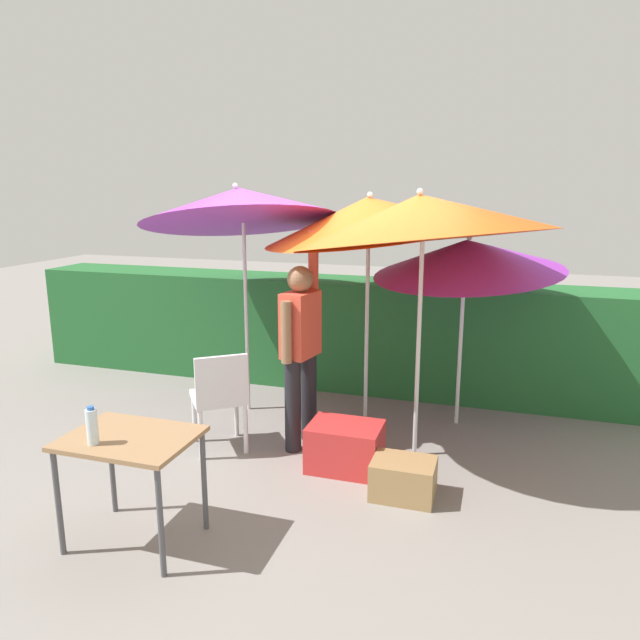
{
  "coord_description": "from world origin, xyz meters",
  "views": [
    {
      "loc": [
        1.51,
        -4.49,
        2.25
      ],
      "look_at": [
        0.0,
        0.3,
        1.1
      ],
      "focal_mm": 32.94,
      "sensor_mm": 36.0,
      "label": 1
    }
  ],
  "objects_px": {
    "cooler_box": "(345,447)",
    "folding_table": "(131,449)",
    "umbrella_navy": "(467,256)",
    "person_vendor": "(301,343)",
    "bottle_water": "(92,426)",
    "umbrella_orange": "(369,216)",
    "umbrella_yellow": "(239,205)",
    "chair_plastic": "(220,395)",
    "crate_cardboard": "(403,479)",
    "umbrella_rainbow": "(421,218)"
  },
  "relations": [
    {
      "from": "umbrella_yellow",
      "to": "umbrella_navy",
      "type": "xyz_separation_m",
      "value": [
        2.12,
        0.28,
        -0.44
      ]
    },
    {
      "from": "crate_cardboard",
      "to": "umbrella_orange",
      "type": "bearing_deg",
      "value": 114.44
    },
    {
      "from": "cooler_box",
      "to": "folding_table",
      "type": "height_order",
      "value": "folding_table"
    },
    {
      "from": "umbrella_navy",
      "to": "cooler_box",
      "type": "height_order",
      "value": "umbrella_navy"
    },
    {
      "from": "crate_cardboard",
      "to": "cooler_box",
      "type": "bearing_deg",
      "value": 150.27
    },
    {
      "from": "chair_plastic",
      "to": "cooler_box",
      "type": "height_order",
      "value": "chair_plastic"
    },
    {
      "from": "crate_cardboard",
      "to": "bottle_water",
      "type": "relative_size",
      "value": 1.92
    },
    {
      "from": "umbrella_navy",
      "to": "cooler_box",
      "type": "bearing_deg",
      "value": -123.11
    },
    {
      "from": "umbrella_orange",
      "to": "bottle_water",
      "type": "xyz_separation_m",
      "value": [
        -1.1,
        -2.53,
        -1.14
      ]
    },
    {
      "from": "cooler_box",
      "to": "folding_table",
      "type": "xyz_separation_m",
      "value": [
        -1.03,
        -1.38,
        0.45
      ]
    },
    {
      "from": "chair_plastic",
      "to": "cooler_box",
      "type": "xyz_separation_m",
      "value": [
        1.11,
        0.0,
        -0.32
      ]
    },
    {
      "from": "person_vendor",
      "to": "umbrella_orange",
      "type": "bearing_deg",
      "value": 57.13
    },
    {
      "from": "bottle_water",
      "to": "cooler_box",
      "type": "bearing_deg",
      "value": 52.92
    },
    {
      "from": "bottle_water",
      "to": "person_vendor",
      "type": "bearing_deg",
      "value": 70.24
    },
    {
      "from": "umbrella_orange",
      "to": "crate_cardboard",
      "type": "relative_size",
      "value": 5.0
    },
    {
      "from": "person_vendor",
      "to": "umbrella_yellow",
      "type": "bearing_deg",
      "value": 143.31
    },
    {
      "from": "umbrella_rainbow",
      "to": "umbrella_orange",
      "type": "xyz_separation_m",
      "value": [
        -0.55,
        0.6,
        -0.03
      ]
    },
    {
      "from": "chair_plastic",
      "to": "bottle_water",
      "type": "xyz_separation_m",
      "value": [
        -0.05,
        -1.54,
        0.33
      ]
    },
    {
      "from": "person_vendor",
      "to": "crate_cardboard",
      "type": "bearing_deg",
      "value": -31.66
    },
    {
      "from": "umbrella_rainbow",
      "to": "bottle_water",
      "type": "height_order",
      "value": "umbrella_rainbow"
    },
    {
      "from": "person_vendor",
      "to": "bottle_water",
      "type": "xyz_separation_m",
      "value": [
        -0.67,
        -1.87,
        -0.09
      ]
    },
    {
      "from": "umbrella_navy",
      "to": "crate_cardboard",
      "type": "distance_m",
      "value": 2.15
    },
    {
      "from": "person_vendor",
      "to": "chair_plastic",
      "type": "height_order",
      "value": "person_vendor"
    },
    {
      "from": "umbrella_yellow",
      "to": "folding_table",
      "type": "relative_size",
      "value": 3.14
    },
    {
      "from": "cooler_box",
      "to": "folding_table",
      "type": "relative_size",
      "value": 0.73
    },
    {
      "from": "umbrella_orange",
      "to": "cooler_box",
      "type": "bearing_deg",
      "value": -86.44
    },
    {
      "from": "umbrella_navy",
      "to": "crate_cardboard",
      "type": "height_order",
      "value": "umbrella_navy"
    },
    {
      "from": "umbrella_navy",
      "to": "chair_plastic",
      "type": "distance_m",
      "value": 2.53
    },
    {
      "from": "cooler_box",
      "to": "bottle_water",
      "type": "bearing_deg",
      "value": -127.08
    },
    {
      "from": "umbrella_rainbow",
      "to": "folding_table",
      "type": "relative_size",
      "value": 2.99
    },
    {
      "from": "umbrella_rainbow",
      "to": "chair_plastic",
      "type": "distance_m",
      "value": 2.23
    },
    {
      "from": "chair_plastic",
      "to": "crate_cardboard",
      "type": "distance_m",
      "value": 1.71
    },
    {
      "from": "umbrella_yellow",
      "to": "crate_cardboard",
      "type": "height_order",
      "value": "umbrella_yellow"
    },
    {
      "from": "umbrella_rainbow",
      "to": "umbrella_navy",
      "type": "bearing_deg",
      "value": 69.55
    },
    {
      "from": "umbrella_navy",
      "to": "cooler_box",
      "type": "xyz_separation_m",
      "value": [
        -0.8,
        -1.23,
        -1.44
      ]
    },
    {
      "from": "umbrella_rainbow",
      "to": "person_vendor",
      "type": "bearing_deg",
      "value": -176.25
    },
    {
      "from": "umbrella_rainbow",
      "to": "umbrella_yellow",
      "type": "xyz_separation_m",
      "value": [
        -1.81,
        0.55,
        0.06
      ]
    },
    {
      "from": "umbrella_navy",
      "to": "bottle_water",
      "type": "height_order",
      "value": "umbrella_navy"
    },
    {
      "from": "umbrella_orange",
      "to": "person_vendor",
      "type": "height_order",
      "value": "umbrella_orange"
    },
    {
      "from": "umbrella_navy",
      "to": "person_vendor",
      "type": "relative_size",
      "value": 1.02
    },
    {
      "from": "umbrella_rainbow",
      "to": "umbrella_navy",
      "type": "relative_size",
      "value": 1.25
    },
    {
      "from": "umbrella_navy",
      "to": "person_vendor",
      "type": "distance_m",
      "value": 1.72
    },
    {
      "from": "umbrella_orange",
      "to": "bottle_water",
      "type": "distance_m",
      "value": 2.99
    },
    {
      "from": "cooler_box",
      "to": "bottle_water",
      "type": "relative_size",
      "value": 2.43
    },
    {
      "from": "cooler_box",
      "to": "crate_cardboard",
      "type": "bearing_deg",
      "value": -29.73
    },
    {
      "from": "umbrella_orange",
      "to": "umbrella_yellow",
      "type": "xyz_separation_m",
      "value": [
        -1.26,
        -0.05,
        0.09
      ]
    },
    {
      "from": "crate_cardboard",
      "to": "umbrella_navy",
      "type": "bearing_deg",
      "value": 79.82
    },
    {
      "from": "bottle_water",
      "to": "umbrella_orange",
      "type": "bearing_deg",
      "value": 66.5
    },
    {
      "from": "umbrella_orange",
      "to": "folding_table",
      "type": "height_order",
      "value": "umbrella_orange"
    },
    {
      "from": "chair_plastic",
      "to": "bottle_water",
      "type": "relative_size",
      "value": 3.71
    }
  ]
}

